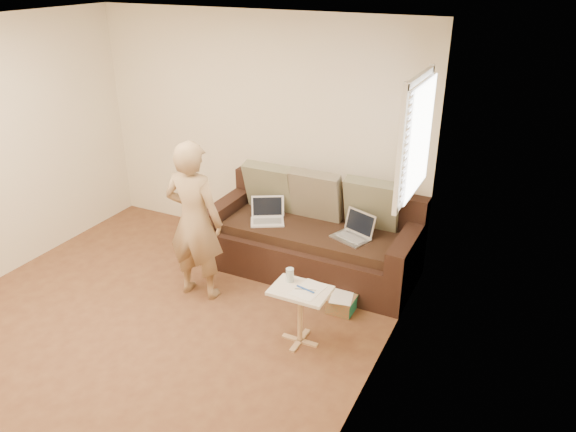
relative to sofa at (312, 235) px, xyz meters
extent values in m
plane|color=#55301F|center=(-0.90, -1.77, -0.42)|extent=(4.50, 4.50, 0.00)
plane|color=white|center=(-0.90, -1.77, 2.18)|extent=(4.50, 4.50, 0.00)
plane|color=beige|center=(-0.90, 0.48, 0.87)|extent=(4.00, 0.00, 4.00)
plane|color=beige|center=(1.10, -1.77, 0.87)|extent=(0.00, 4.50, 4.50)
imported|color=#9C8455|center=(-0.83, -0.91, 0.38)|extent=(0.61, 0.44, 1.60)
camera|label=1|loc=(2.05, -4.76, 2.64)|focal=34.40mm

